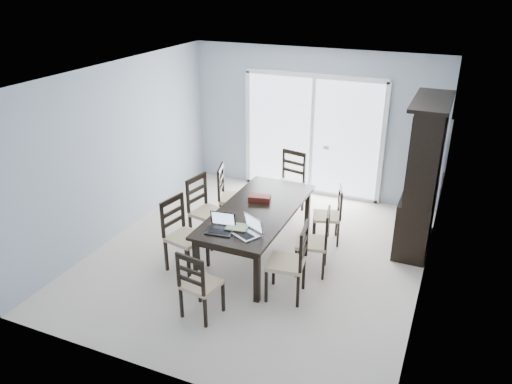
# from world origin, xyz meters

# --- Properties ---
(floor) EXTENTS (5.00, 5.00, 0.00)m
(floor) POSITION_xyz_m (0.00, 0.00, 0.00)
(floor) COLOR beige
(floor) RESTS_ON ground
(ceiling) EXTENTS (5.00, 5.00, 0.00)m
(ceiling) POSITION_xyz_m (0.00, 0.00, 2.60)
(ceiling) COLOR white
(ceiling) RESTS_ON back_wall
(back_wall) EXTENTS (4.50, 0.02, 2.60)m
(back_wall) POSITION_xyz_m (0.00, 2.50, 1.30)
(back_wall) COLOR #96A3B3
(back_wall) RESTS_ON floor
(wall_left) EXTENTS (0.02, 5.00, 2.60)m
(wall_left) POSITION_xyz_m (-2.25, 0.00, 1.30)
(wall_left) COLOR #96A3B3
(wall_left) RESTS_ON floor
(wall_right) EXTENTS (0.02, 5.00, 2.60)m
(wall_right) POSITION_xyz_m (2.25, 0.00, 1.30)
(wall_right) COLOR #96A3B3
(wall_right) RESTS_ON floor
(balcony) EXTENTS (4.50, 2.00, 0.10)m
(balcony) POSITION_xyz_m (0.00, 3.50, -0.05)
(balcony) COLOR gray
(balcony) RESTS_ON ground
(railing) EXTENTS (4.50, 0.06, 1.10)m
(railing) POSITION_xyz_m (0.00, 4.50, 0.55)
(railing) COLOR #99999E
(railing) RESTS_ON balcony
(dining_table) EXTENTS (1.00, 2.20, 0.75)m
(dining_table) POSITION_xyz_m (0.00, 0.00, 0.67)
(dining_table) COLOR black
(dining_table) RESTS_ON floor
(china_hutch) EXTENTS (0.50, 1.38, 2.20)m
(china_hutch) POSITION_xyz_m (2.02, 1.25, 1.07)
(china_hutch) COLOR black
(china_hutch) RESTS_ON floor
(sliding_door) EXTENTS (2.52, 0.05, 2.18)m
(sliding_door) POSITION_xyz_m (0.00, 2.48, 1.09)
(sliding_door) COLOR silver
(sliding_door) RESTS_ON floor
(chair_left_near) EXTENTS (0.53, 0.51, 1.17)m
(chair_left_near) POSITION_xyz_m (-0.85, -0.66, 0.62)
(chair_left_near) COLOR black
(chair_left_near) RESTS_ON floor
(chair_left_mid) EXTENTS (0.53, 0.52, 1.17)m
(chair_left_mid) POSITION_xyz_m (-0.93, 0.12, 0.62)
(chair_left_mid) COLOR black
(chair_left_mid) RESTS_ON floor
(chair_left_far) EXTENTS (0.56, 0.55, 1.16)m
(chair_left_far) POSITION_xyz_m (-0.80, 0.71, 0.61)
(chair_left_far) COLOR black
(chair_left_far) RESTS_ON floor
(chair_right_near) EXTENTS (0.51, 0.49, 1.16)m
(chair_right_near) POSITION_xyz_m (0.80, -0.73, 0.62)
(chair_right_near) COLOR black
(chair_right_near) RESTS_ON floor
(chair_right_mid) EXTENTS (0.48, 0.47, 1.07)m
(chair_right_mid) POSITION_xyz_m (0.91, -0.06, 0.57)
(chair_right_mid) COLOR black
(chair_right_mid) RESTS_ON floor
(chair_right_far) EXTENTS (0.49, 0.49, 1.02)m
(chair_right_far) POSITION_xyz_m (0.86, 0.83, 0.54)
(chair_right_far) COLOR black
(chair_right_far) RESTS_ON floor
(chair_end_near) EXTENTS (0.44, 0.45, 1.03)m
(chair_end_near) POSITION_xyz_m (-0.09, -1.57, 0.55)
(chair_end_near) COLOR black
(chair_end_near) RESTS_ON floor
(chair_end_far) EXTENTS (0.54, 0.55, 1.20)m
(chair_end_far) POSITION_xyz_m (-0.09, 1.61, 0.63)
(chair_end_far) COLOR black
(chair_end_far) RESTS_ON floor
(laptop_dark) EXTENTS (0.36, 0.27, 0.23)m
(laptop_dark) POSITION_xyz_m (-0.17, -0.80, 0.81)
(laptop_dark) COLOR black
(laptop_dark) RESTS_ON dining_table
(laptop_silver) EXTENTS (0.41, 0.37, 0.23)m
(laptop_silver) POSITION_xyz_m (0.15, -0.75, 0.81)
(laptop_silver) COLOR #B4B4B6
(laptop_silver) RESTS_ON dining_table
(book_stack) EXTENTS (0.30, 0.24, 0.04)m
(book_stack) POSITION_xyz_m (-0.01, -0.66, 0.77)
(book_stack) COLOR maroon
(book_stack) RESTS_ON dining_table
(cell_phone) EXTENTS (0.11, 0.09, 0.01)m
(cell_phone) POSITION_xyz_m (0.10, -0.80, 0.76)
(cell_phone) COLOR black
(cell_phone) RESTS_ON dining_table
(game_box) EXTENTS (0.34, 0.22, 0.08)m
(game_box) POSITION_xyz_m (-0.08, 0.26, 0.79)
(game_box) COLOR #541510
(game_box) RESTS_ON dining_table
(hot_tub) EXTENTS (2.07, 1.91, 0.93)m
(hot_tub) POSITION_xyz_m (-0.40, 3.41, 0.46)
(hot_tub) COLOR brown
(hot_tub) RESTS_ON balcony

